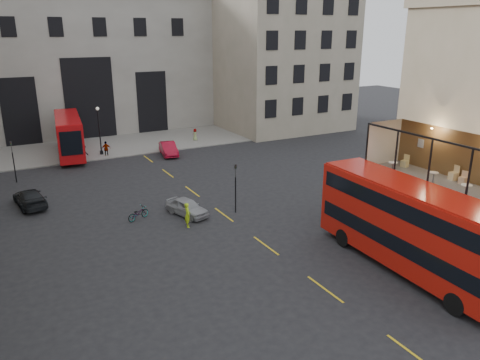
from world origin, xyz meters
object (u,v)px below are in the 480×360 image
traffic_light_near (236,182)px  pedestrian_d (195,135)px  car_c (30,198)px  cafe_table_mid (434,176)px  pedestrian_c (106,149)px  bus_near (411,224)px  bus_far (69,134)px  pedestrian_b (83,154)px  cafe_chair_d (405,163)px  street_lamp_b (100,134)px  cyclist (188,215)px  cafe_chair_b (463,180)px  bicycle (138,213)px  cafe_table_far (393,166)px  car_a (187,207)px  cafe_table_near (466,189)px  cafe_chair_c (454,175)px  traffic_light_far (13,156)px  car_b (168,149)px

traffic_light_near → pedestrian_d: 24.50m
car_c → cafe_table_mid: bearing=128.4°
pedestrian_c → cafe_table_mid: size_ratio=2.54×
bus_near → bus_far: 38.06m
pedestrian_b → cafe_chair_d: (15.43, -28.39, 3.92)m
bus_far → cafe_chair_d: size_ratio=13.79×
street_lamp_b → cafe_table_mid: bearing=-70.4°
car_c → cyclist: bearing=127.4°
cyclist → cafe_chair_b: size_ratio=2.33×
bicycle → cafe_table_far: (13.33, -11.12, 4.58)m
bus_near → pedestrian_b: size_ratio=6.88×
cafe_chair_d → pedestrian_b: bearing=118.5°
car_a → cafe_table_near: (9.91, -15.39, 4.44)m
pedestrian_c → cafe_table_near: size_ratio=2.37×
bus_near → cafe_chair_c: bearing=10.0°
pedestrian_c → cafe_table_mid: bearing=112.4°
traffic_light_near → cafe_table_far: 11.33m
cafe_table_near → cafe_chair_b: (1.95, 1.63, -0.25)m
bus_far → pedestrian_c: size_ratio=6.56×
cyclist → bicycle: bearing=56.7°
traffic_light_far → cafe_chair_d: cafe_chair_d is taller
cafe_table_near → cafe_chair_d: (1.68, 5.77, -0.23)m
bus_near → cafe_chair_d: bearing=48.4°
bus_far → cafe_table_mid: size_ratio=16.67×
pedestrian_b → cafe_chair_b: size_ratio=2.44×
traffic_light_far → cafe_chair_d: 33.01m
cafe_chair_d → car_b: bearing=103.9°
pedestrian_c → pedestrian_d: bearing=-165.7°
car_c → cafe_table_near: bearing=124.3°
pedestrian_d → pedestrian_c: bearing=50.5°
traffic_light_near → car_a: (-3.42, 1.27, -1.79)m
pedestrian_c → bicycle: bearing=86.2°
car_c → bicycle: car_c is taller
car_b → traffic_light_near: bearing=-84.8°
pedestrian_d → cafe_chair_d: 32.10m
car_a → pedestrian_c: size_ratio=2.20×
cafe_chair_b → car_a: bearing=130.7°
traffic_light_far → car_c: (0.50, -7.11, -1.75)m
car_c → cafe_table_far: cafe_table_far is taller
bus_near → cafe_chair_b: 4.41m
car_c → pedestrian_b: bearing=-125.8°
car_c → cafe_chair_b: 30.90m
car_a → pedestrian_d: bearing=47.8°
car_c → bicycle: (6.63, -6.69, -0.19)m
traffic_light_near → pedestrian_b: size_ratio=2.06×
cafe_table_mid → cafe_table_far: size_ratio=0.96×
cafe_table_near → car_c: bearing=131.0°
pedestrian_d → cafe_table_mid: cafe_table_mid is taller
pedestrian_b → pedestrian_c: size_ratio=1.08×
pedestrian_c → cafe_chair_d: cafe_chair_d is taller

